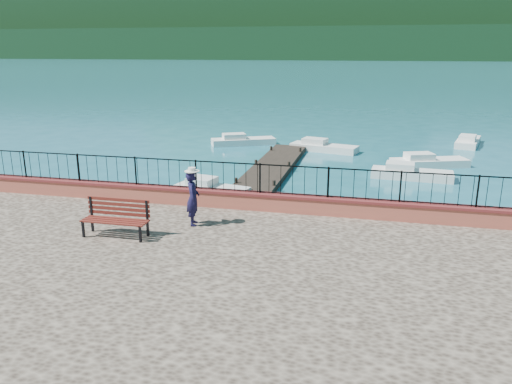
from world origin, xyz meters
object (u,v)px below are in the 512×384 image
at_px(boat_4, 324,145).
at_px(boat_5, 468,139).
at_px(boat_1, 412,171).
at_px(boat_0, 212,187).
at_px(person, 193,198).
at_px(boat_3, 243,139).
at_px(park_bench, 116,226).
at_px(boat_2, 430,159).

height_order(boat_4, boat_5, same).
xyz_separation_m(boat_1, boat_5, (4.25, 10.31, 0.00)).
bearing_deg(boat_0, person, -63.14).
bearing_deg(person, boat_5, -44.32).
distance_m(boat_3, boat_5, 15.26).
height_order(park_bench, boat_1, park_bench).
xyz_separation_m(person, boat_4, (2.06, 18.17, -1.62)).
distance_m(boat_0, boat_2, 12.96).
bearing_deg(boat_4, boat_5, 39.11).
bearing_deg(park_bench, boat_3, 94.46).
distance_m(park_bench, boat_3, 20.69).
bearing_deg(boat_1, boat_4, 134.42).
xyz_separation_m(park_bench, boat_4, (3.85, 19.60, -1.11)).
relative_size(person, boat_2, 0.39).
xyz_separation_m(boat_0, boat_3, (-1.77, 12.21, 0.00)).
bearing_deg(boat_5, boat_0, 154.31).
height_order(park_bench, boat_3, park_bench).
relative_size(boat_4, boat_5, 1.09).
height_order(boat_1, boat_4, same).
bearing_deg(boat_0, boat_2, 52.18).
height_order(person, boat_2, person).
xyz_separation_m(boat_1, boat_3, (-10.64, 6.98, 0.00)).
relative_size(person, boat_5, 0.42).
bearing_deg(boat_2, park_bench, -141.56).
bearing_deg(boat_3, boat_0, -107.82).
height_order(boat_2, boat_4, same).
distance_m(person, boat_1, 14.19).
bearing_deg(boat_0, boat_4, 83.80).
xyz_separation_m(boat_2, boat_3, (-11.76, 3.96, 0.00)).
relative_size(park_bench, boat_0, 0.57).
bearing_deg(boat_3, boat_1, -59.34).
relative_size(person, boat_1, 0.42).
relative_size(park_bench, boat_4, 0.45).
xyz_separation_m(person, boat_1, (7.11, 12.17, -1.62)).
height_order(park_bench, boat_4, park_bench).
xyz_separation_m(park_bench, boat_1, (8.89, 13.61, -1.11)).
xyz_separation_m(park_bench, boat_2, (10.01, 16.63, -1.11)).
xyz_separation_m(park_bench, person, (1.78, 1.43, 0.51)).
bearing_deg(boat_3, boat_5, -13.46).
relative_size(boat_1, boat_5, 1.01).
distance_m(boat_3, boat_4, 5.68).
height_order(boat_1, boat_3, same).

